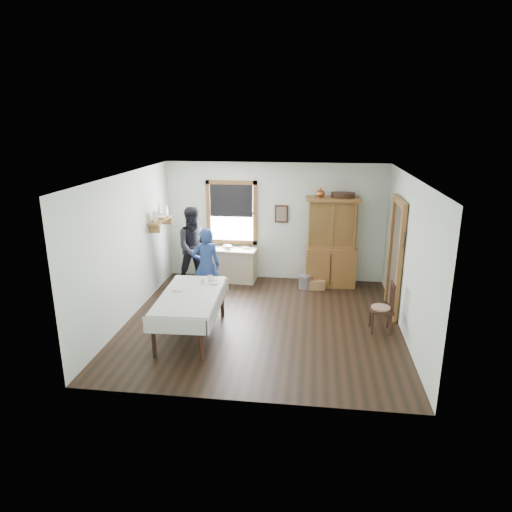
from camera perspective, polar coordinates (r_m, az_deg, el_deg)
name	(u,v)px	position (r m, az deg, el deg)	size (l,w,h in m)	color
room	(263,252)	(8.09, 0.84, 0.46)	(5.01, 5.01, 2.70)	black
window	(232,209)	(10.54, -3.07, 5.86)	(1.18, 0.07, 1.48)	white
doorway	(396,254)	(9.05, 17.11, 0.25)	(0.09, 1.14, 2.22)	#443B30
wall_shelf	(161,218)	(10.01, -11.78, 4.62)	(0.24, 1.00, 0.44)	olive
framed_picture	(281,214)	(10.41, 3.20, 5.27)	(0.30, 0.04, 0.40)	#351C12
rug_beater	(404,232)	(8.39, 17.99, 2.84)	(0.27, 0.27, 0.01)	black
work_counter	(227,264)	(10.58, -3.59, -1.07)	(1.35, 0.51, 0.77)	#C8B18B
china_hutch	(331,242)	(10.22, 9.39, 1.69)	(1.17, 0.56, 2.00)	olive
dining_table	(191,315)	(8.01, -8.12, -7.26)	(1.00, 1.91, 0.76)	silver
spindle_chair	(381,307)	(8.33, 15.41, -6.19)	(0.42, 0.42, 0.92)	#351C12
pail	(305,282)	(10.17, 6.16, -3.25)	(0.29, 0.29, 0.31)	#A2A4AA
wicker_basket	(316,284)	(10.20, 7.57, -3.54)	(0.35, 0.25, 0.21)	#AA7B4D
woman_blue	(206,269)	(9.24, -6.24, -1.59)	(0.53, 0.35, 1.45)	navy
figure_dark	(195,250)	(10.17, -7.59, 0.72)	(0.81, 0.63, 1.67)	black
table_cup_a	(210,278)	(8.43, -5.76, -2.78)	(0.12, 0.12, 0.10)	white
table_cup_b	(202,281)	(8.31, -6.72, -3.11)	(0.10, 0.10, 0.10)	white
table_bowl	(213,280)	(8.42, -5.37, -2.96)	(0.21, 0.21, 0.05)	white
counter_book	(242,248)	(10.49, -1.82, 1.06)	(0.15, 0.21, 0.02)	#7A6251
counter_bowl	(228,247)	(10.51, -3.56, 1.19)	(0.21, 0.21, 0.07)	white
shelf_bowl	(161,217)	(10.02, -11.77, 4.77)	(0.22, 0.22, 0.05)	white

